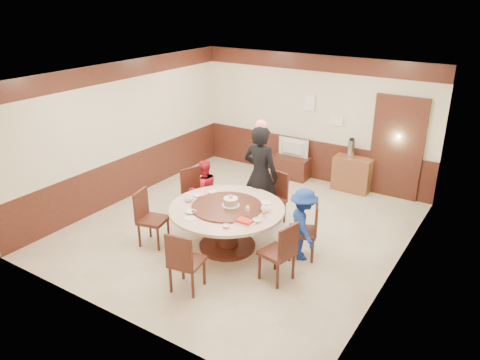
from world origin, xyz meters
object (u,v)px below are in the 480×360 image
Objects in this scene: television at (292,148)px; side_cabinet at (352,174)px; banquet_table at (227,219)px; tv_stand at (291,167)px; person_blue at (303,224)px; person_red at (204,190)px; person_standing at (260,175)px; birthday_cake at (231,202)px; shrimp_platter at (245,222)px; thermos at (351,149)px.

side_cabinet is at bearing -178.86° from television.
banquet_table is 2.39× the size of side_cabinet.
tv_stand is at bearing -0.05° from television.
person_blue is 1.64× the size of television.
person_red is 1.38× the size of tv_stand.
person_standing is 2.22× the size of tv_stand.
television is (-0.53, 2.33, -0.23)m from person_standing.
person_standing is 2.49m from tv_stand.
banquet_table is 6.54× the size of birthday_cake.
shrimp_platter is at bearing 86.69° from person_red.
banquet_table is 3.50m from television.
television is (0.43, 2.78, 0.13)m from person_red.
tv_stand is 2.24× the size of thermos.
person_blue is (1.22, -0.73, -0.34)m from person_standing.
person_blue is 3.13m from thermos.
birthday_cake is at bearing 93.18° from person_standing.
shrimp_platter is at bearing -73.70° from tv_stand.
television is at bearing -77.66° from person_standing.
person_red is at bearing 147.02° from shrimp_platter.
person_standing is at bearing -109.59° from thermos.
person_standing is 6.46× the size of birthday_cake.
person_standing is 1.61× the size of person_red.
banquet_table is 0.32m from birthday_cake.
shrimp_platter is (0.55, -0.32, 0.24)m from banquet_table.
person_standing is 1.46m from person_blue.
person_blue is 4.03× the size of shrimp_platter.
person_red is 0.97× the size of person_blue.
television is at bearing 100.03° from birthday_cake.
tv_stand is at bearing -178.75° from thermos.
person_red reaches higher than television.
person_red reaches higher than thermos.
banquet_table is 3.60m from side_cabinet.
birthday_cake reaches higher than banquet_table.
birthday_cake is 0.40× the size of television.
television is 1.49m from side_cabinet.
birthday_cake is 0.97× the size of shrimp_platter.
television is (-1.76, 3.06, 0.11)m from person_blue.
shrimp_platter reaches higher than side_cabinet.
person_blue reaches higher than shrimp_platter.
person_standing reaches higher than person_red.
thermos is (-0.38, 3.09, 0.33)m from person_blue.
television is (-0.55, 3.45, 0.18)m from banquet_table.
side_cabinet is (0.92, 2.36, -0.57)m from person_standing.
television is at bearing -159.13° from person_red.
person_blue reaches higher than thermos.
birthday_cake is at bearing 88.32° from person_red.
person_blue is (1.20, 0.39, 0.07)m from banquet_table.
banquet_table is 0.68m from shrimp_platter.
tv_stand is (-1.10, 3.77, -0.53)m from shrimp_platter.
television is 1.39m from thermos.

